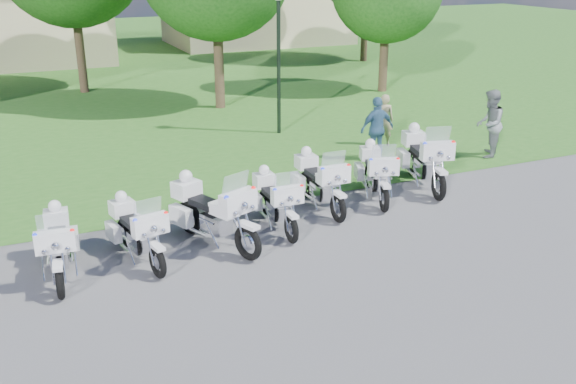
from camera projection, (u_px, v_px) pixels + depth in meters
name	position (u px, v px, depth m)	size (l,w,h in m)	color
ground	(294.00, 263.00, 12.05)	(100.00, 100.00, 0.00)	#5B5B60
grass_lawn	(91.00, 60.00, 35.18)	(100.00, 48.00, 0.01)	#2E6B22
motorcycle_0	(58.00, 244.00, 11.41)	(0.82, 2.16, 1.45)	black
motorcycle_1	(137.00, 230.00, 11.99)	(0.96, 2.12, 1.44)	black
motorcycle_2	(212.00, 211.00, 12.61)	(1.40, 2.36, 1.67)	black
motorcycle_3	(275.00, 200.00, 13.46)	(0.72, 2.13, 1.43)	black
motorcycle_4	(319.00, 181.00, 14.48)	(0.76, 2.28, 1.53)	black
motorcycle_5	(376.00, 172.00, 15.10)	(1.19, 2.17, 1.51)	black
motorcycle_6	(424.00, 158.00, 15.86)	(1.25, 2.51, 1.72)	black
lamp_post	(278.00, 25.00, 19.59)	(0.44, 0.44, 4.56)	black
building_east	(257.00, 10.00, 41.21)	(11.44, 7.28, 4.10)	#C1B38C
bystander_a	(384.00, 120.00, 19.19)	(0.57, 0.37, 1.56)	tan
bystander_b	(489.00, 124.00, 18.02)	(0.93, 0.73, 1.92)	slate
bystander_c	(377.00, 129.00, 17.76)	(1.05, 0.44, 1.79)	#39638A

